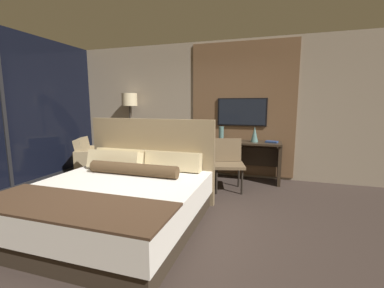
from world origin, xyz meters
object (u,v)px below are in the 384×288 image
desk_chair (228,159)px  vase_short (221,133)px  tv (242,112)px  armchair_by_window (98,162)px  vase_tall (255,134)px  bed (118,198)px  floor_lamp (130,106)px  desk (239,154)px  book (272,142)px

desk_chair → vase_short: vase_short is taller
tv → vase_short: tv is taller
armchair_by_window → vase_tall: vase_tall is taller
bed → desk_chair: bed is taller
vase_tall → floor_lamp: bearing=178.3°
desk → vase_tall: bearing=-9.2°
desk_chair → vase_tall: 0.82m
tv → armchair_by_window: size_ratio=0.91×
desk → vase_short: vase_short is taller
desk → tv: size_ratio=1.60×
vase_short → tv: bearing=25.6°
bed → vase_short: bed is taller
bed → desk: bearing=63.2°
vase_tall → book: bearing=1.4°
desk → vase_tall: (0.28, -0.05, 0.42)m
desk_chair → floor_lamp: (-2.35, 0.67, 0.94)m
tv → desk_chair: bearing=-98.4°
bed → tv: size_ratio=2.13×
desk_chair → armchair_by_window: desk_chair is taller
floor_lamp → vase_tall: size_ratio=5.84×
desk → bed: bearing=-116.8°
vase_tall → vase_short: (-0.67, 0.08, -0.01)m
desk_chair → bed: bearing=-136.4°
desk → vase_short: bearing=175.5°
desk_chair → desk: bearing=64.0°
armchair_by_window → vase_short: (2.56, 0.60, 0.65)m
tv → vase_tall: (0.28, -0.26, -0.42)m
floor_lamp → vase_tall: floor_lamp is taller
desk → desk_chair: size_ratio=1.77×
bed → armchair_by_window: bed is taller
tv → armchair_by_window: tv is taller
desk_chair → vase_short: size_ratio=3.25×
desk → book: (0.61, -0.04, 0.28)m
tv → book: size_ratio=3.98×
book → desk: bearing=176.4°
desk → floor_lamp: bearing=179.2°
tv → vase_tall: 0.57m
bed → armchair_by_window: 2.53m
desk → desk_chair: desk_chair is taller
armchair_by_window → vase_tall: (3.23, 0.53, 0.66)m
bed → vase_tall: (1.51, 2.37, 0.61)m
vase_tall → vase_short: bearing=173.5°
desk → tv: tv is taller
bed → desk: 2.72m
armchair_by_window → vase_short: size_ratio=3.94×
floor_lamp → vase_short: 2.17m
bed → desk: size_ratio=1.33×
desk → book: book is taller
tv → floor_lamp: bearing=-175.9°
vase_tall → vase_short: size_ratio=1.09×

